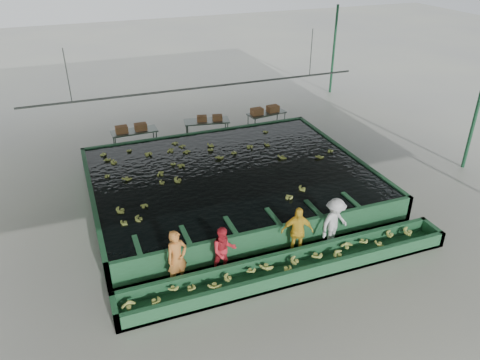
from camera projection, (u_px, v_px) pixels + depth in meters
name	position (u px, v px, depth m)	size (l,w,h in m)	color
ground	(245.00, 211.00, 16.34)	(80.00, 80.00, 0.00)	gray
shed_roof	(246.00, 70.00, 13.95)	(20.00, 22.00, 0.04)	gray
shed_posts	(245.00, 146.00, 15.14)	(20.00, 22.00, 5.00)	#1B4C2F
flotation_tank	(230.00, 181.00, 17.35)	(10.00, 8.00, 0.90)	#215631
tank_water	(230.00, 171.00, 17.16)	(9.70, 7.70, 0.00)	black
sorting_trough	(292.00, 267.00, 13.26)	(10.00, 1.00, 0.50)	#215631
cableway_rail	(201.00, 88.00, 19.01)	(0.08, 0.08, 14.00)	#59605B
rail_hanger_left	(67.00, 76.00, 16.97)	(0.04, 0.04, 2.00)	#59605B
rail_hanger_right	(311.00, 53.00, 20.11)	(0.04, 0.04, 2.00)	#59605B
worker_a	(177.00, 258.00, 12.66)	(0.62, 0.41, 1.70)	orange
worker_b	(224.00, 251.00, 13.13)	(0.73, 0.57, 1.49)	red
worker_c	(297.00, 232.00, 13.82)	(0.97, 0.40, 1.65)	yellow
worker_d	(335.00, 223.00, 14.21)	(1.07, 0.62, 1.66)	silver
packing_table_left	(135.00, 140.00, 20.69)	(1.98, 0.79, 0.90)	#59605B
packing_table_mid	(207.00, 130.00, 21.69)	(2.05, 0.82, 0.93)	#59605B
packing_table_right	(266.00, 121.00, 22.81)	(1.88, 0.75, 0.86)	#59605B
box_stack_left	(132.00, 131.00, 20.42)	(1.35, 0.37, 0.29)	brown
box_stack_mid	(210.00, 121.00, 21.46)	(1.16, 0.32, 0.25)	brown
box_stack_right	(265.00, 113.00, 22.54)	(1.43, 0.40, 0.31)	brown
floating_bananas	(223.00, 162.00, 17.82)	(8.94, 6.09, 0.12)	#A8B44A
trough_bananas	(292.00, 263.00, 13.19)	(8.42, 0.56, 0.11)	#A8B44A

